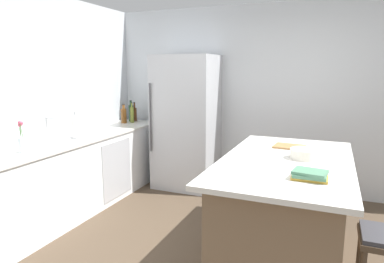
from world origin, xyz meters
TOP-DOWN VIEW (x-y plane):
  - wall_rear at (0.00, 2.25)m, footprint 6.00×0.10m
  - wall_left at (-2.45, 0.00)m, footprint 0.10×6.00m
  - counter_run_left at (-2.08, 0.55)m, footprint 0.67×3.13m
  - kitchen_island at (0.42, 0.37)m, footprint 1.08×1.92m
  - refrigerator at (-1.19, 1.86)m, footprint 0.86×0.72m
  - sink_faucet at (-2.13, 0.20)m, footprint 0.15×0.05m
  - flower_vase at (-2.01, -0.25)m, footprint 0.07×0.07m
  - paper_towel_roll at (-2.05, 0.54)m, footprint 0.14×0.14m
  - syrup_bottle at (-2.14, 1.99)m, footprint 0.07×0.07m
  - wine_bottle at (-2.15, 1.91)m, footprint 0.07×0.07m
  - olive_oil_bottle at (-2.08, 1.82)m, footprint 0.06×0.06m
  - whiskey_bottle at (-2.16, 1.72)m, footprint 0.08×0.08m
  - cookbook_stack at (0.64, -0.12)m, footprint 0.25×0.21m
  - mixing_bowl at (0.56, 0.46)m, footprint 0.25×0.25m
  - cutting_board at (0.38, 0.86)m, footprint 0.31×0.26m

SIDE VIEW (x-z plane):
  - counter_run_left at x=-2.08m, z-range 0.00..0.91m
  - kitchen_island at x=0.42m, z-range 0.01..0.94m
  - cutting_board at x=0.38m, z-range 0.94..0.96m
  - refrigerator at x=-1.19m, z-range 0.00..1.91m
  - cookbook_stack at x=0.64m, z-range 0.94..1.00m
  - mixing_bowl at x=0.56m, z-range 0.94..1.03m
  - flower_vase at x=-2.01m, z-range 0.86..1.17m
  - syrup_bottle at x=-2.14m, z-range 0.87..1.17m
  - whiskey_bottle at x=-2.16m, z-range 0.88..1.17m
  - olive_oil_bottle at x=-2.08m, z-range 0.88..1.19m
  - paper_towel_roll at x=-2.05m, z-range 0.88..1.20m
  - wine_bottle at x=-2.15m, z-range 0.88..1.21m
  - sink_faucet at x=-2.13m, z-range 0.91..1.21m
  - wall_rear at x=0.00m, z-range 0.00..2.60m
  - wall_left at x=-2.45m, z-range 0.00..2.60m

